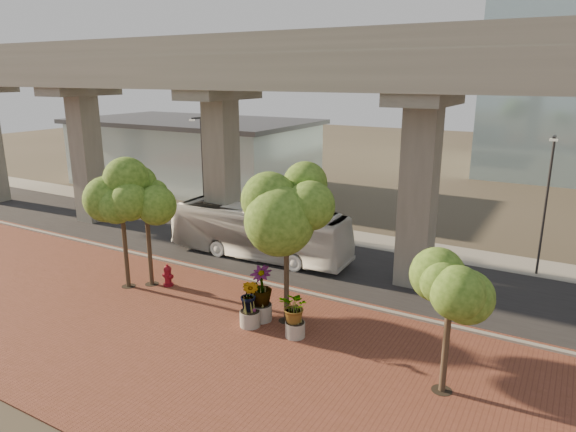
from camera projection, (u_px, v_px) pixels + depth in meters
The scene contains 18 objects.
ground at pixel (292, 274), 27.64m from camera, with size 160.00×160.00×0.00m, color #3E382D.
brick_plaza at pixel (196, 337), 20.94m from camera, with size 70.00×13.00×0.06m, color brown.
asphalt_road at pixel (309, 263), 29.31m from camera, with size 90.00×8.00×0.04m, color black.
curb_strip at pixel (273, 286), 25.95m from camera, with size 70.00×0.25×0.16m, color gray.
far_sidewalk at pixel (348, 237), 33.91m from camera, with size 90.00×3.00×0.06m, color gray.
transit_viaduct at pixel (311, 135), 27.39m from camera, with size 72.00×5.60×12.40m.
station_pavilion at pixel (193, 151), 49.76m from camera, with size 23.00×13.00×6.30m.
transit_bus at pixel (259, 232), 29.86m from camera, with size 2.59×11.03×3.07m, color silver.
fire_hydrant at pixel (168, 276), 25.87m from camera, with size 0.56×0.51×1.12m.
planter_front at pixel (295, 309), 20.62m from camera, with size 1.81×1.81×1.99m.
planter_right at pixel (261, 288), 21.98m from camera, with size 2.29×2.29×2.45m.
planter_left at pixel (250, 298), 21.50m from camera, with size 1.94×1.94×2.13m.
street_tree_far_west at pixel (121, 198), 24.71m from camera, with size 3.72×3.72×6.31m.
street_tree_near_west at pixel (145, 196), 24.98m from camera, with size 2.96×2.96×5.99m.
street_tree_near_east at pixel (286, 205), 20.91m from camera, with size 4.31×4.31×7.18m.
street_tree_far_east at pixel (451, 286), 16.35m from camera, with size 2.99×2.99×5.20m.
streetlamp_west at pixel (202, 162), 36.69m from camera, with size 0.37×1.09×7.51m.
streetlamp_east at pixel (547, 196), 26.39m from camera, with size 0.37×1.08×7.44m.
Camera 1 is at (12.63, -22.52, 10.36)m, focal length 32.00 mm.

